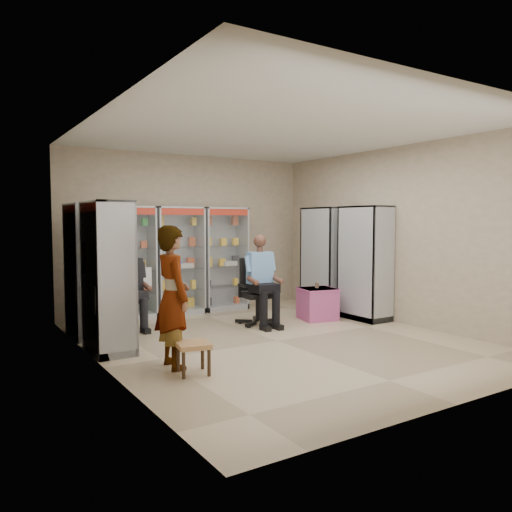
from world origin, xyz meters
TOP-DOWN VIEW (x-y plane):
  - floor at (0.00, 0.00)m, footprint 6.00×6.00m
  - room_shell at (0.00, 0.00)m, footprint 5.02×6.02m
  - cabinet_back_left at (-1.30, 2.73)m, footprint 0.90×0.50m
  - cabinet_back_mid at (-0.35, 2.73)m, footprint 0.90×0.50m
  - cabinet_back_right at (0.60, 2.73)m, footprint 0.90×0.50m
  - cabinet_right_far at (2.23, 1.60)m, footprint 0.90×0.50m
  - cabinet_right_near at (2.23, 0.50)m, footprint 0.90×0.50m
  - cabinet_left_far at (-2.23, 1.80)m, footprint 0.90×0.50m
  - cabinet_left_near at (-2.23, 0.70)m, footprint 0.90×0.50m
  - wooden_chair at (-1.55, 2.00)m, footprint 0.42×0.42m
  - seated_customer at (-1.55, 1.95)m, footprint 0.44×0.60m
  - office_chair at (0.39, 1.14)m, footprint 0.67×0.67m
  - seated_shopkeeper at (0.39, 1.09)m, footprint 0.53×0.70m
  - pink_trunk at (1.51, 0.92)m, footprint 0.68×0.67m
  - tea_glass at (1.52, 0.96)m, footprint 0.07×0.07m
  - woven_stool_a at (1.90, 1.18)m, footprint 0.41×0.41m
  - woven_stool_b at (-1.70, -0.78)m, footprint 0.43×0.43m
  - standing_man at (-1.79, -0.41)m, footprint 0.42×0.63m

SIDE VIEW (x-z plane):
  - floor at x=0.00m, z-range 0.00..0.00m
  - woven_stool_b at x=-1.70m, z-range 0.00..0.36m
  - woven_stool_a at x=1.90m, z-range 0.00..0.38m
  - pink_trunk at x=1.51m, z-range 0.00..0.56m
  - wooden_chair at x=-1.55m, z-range 0.00..0.94m
  - office_chair at x=0.39m, z-range 0.00..1.12m
  - tea_glass at x=1.52m, z-range 0.56..0.66m
  - seated_customer at x=-1.55m, z-range 0.00..1.34m
  - seated_shopkeeper at x=0.39m, z-range 0.00..1.42m
  - standing_man at x=-1.79m, z-range 0.00..1.69m
  - cabinet_back_left at x=-1.30m, z-range 0.00..2.00m
  - cabinet_back_mid at x=-0.35m, z-range 0.00..2.00m
  - cabinet_back_right at x=0.60m, z-range 0.00..2.00m
  - cabinet_right_far at x=2.23m, z-range 0.00..2.00m
  - cabinet_right_near at x=2.23m, z-range 0.00..2.00m
  - cabinet_left_far at x=-2.23m, z-range 0.00..2.00m
  - cabinet_left_near at x=-2.23m, z-range 0.00..2.00m
  - room_shell at x=0.00m, z-range 0.46..3.47m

